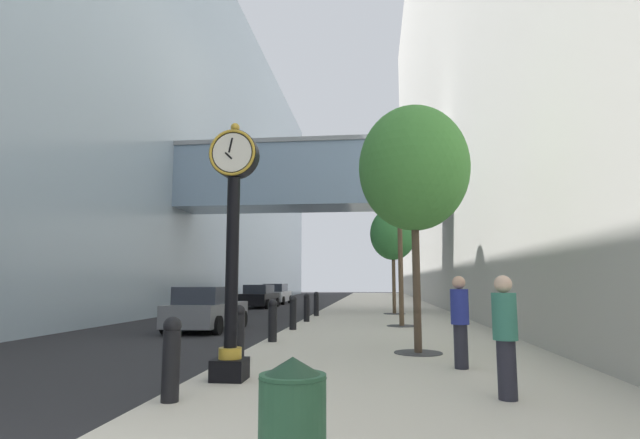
% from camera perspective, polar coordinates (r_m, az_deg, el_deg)
% --- Properties ---
extents(ground_plane, '(110.00, 110.00, 0.00)m').
position_cam_1_polar(ground_plane, '(29.89, 0.36, -10.63)').
color(ground_plane, '#262628').
rests_on(ground_plane, ground).
extents(sidewalk_right, '(7.17, 80.00, 0.14)m').
position_cam_1_polar(sidewalk_right, '(32.72, 7.27, -10.15)').
color(sidewalk_right, beige).
rests_on(sidewalk_right, ground).
extents(building_block_left, '(24.23, 80.00, 24.64)m').
position_cam_1_polar(building_block_left, '(37.51, -18.20, 9.40)').
color(building_block_left, '#93A8B7').
rests_on(building_block_left, ground).
extents(building_block_right, '(9.00, 80.00, 36.01)m').
position_cam_1_polar(building_block_right, '(37.47, 19.98, 18.90)').
color(building_block_right, '#B7B2A8').
rests_on(building_block_right, ground).
extents(street_clock, '(0.84, 0.55, 4.42)m').
position_cam_1_polar(street_clock, '(8.57, -10.13, -1.79)').
color(street_clock, black).
rests_on(street_clock, sidewalk_right).
extents(bollard_nearest, '(0.25, 0.25, 1.15)m').
position_cam_1_polar(bollard_nearest, '(7.30, -16.92, -15.02)').
color(bollard_nearest, black).
rests_on(bollard_nearest, sidewalk_right).
extents(bollard_second, '(0.25, 0.25, 1.15)m').
position_cam_1_polar(bollard_second, '(10.48, -9.43, -12.76)').
color(bollard_second, black).
rests_on(bollard_second, sidewalk_right).
extents(bollard_third, '(0.25, 0.25, 1.15)m').
position_cam_1_polar(bollard_third, '(13.76, -5.53, -11.48)').
color(bollard_third, black).
rests_on(bollard_third, sidewalk_right).
extents(bollard_fourth, '(0.25, 0.25, 1.15)m').
position_cam_1_polar(bollard_fourth, '(17.09, -3.16, -10.67)').
color(bollard_fourth, black).
rests_on(bollard_fourth, sidewalk_right).
extents(bollard_fifth, '(0.25, 0.25, 1.15)m').
position_cam_1_polar(bollard_fifth, '(20.44, -1.57, -10.11)').
color(bollard_fifth, black).
rests_on(bollard_fifth, sidewalk_right).
extents(bollard_sixth, '(0.25, 0.25, 1.15)m').
position_cam_1_polar(bollard_sixth, '(23.79, -0.43, -9.71)').
color(bollard_sixth, black).
rests_on(bollard_sixth, sidewalk_right).
extents(street_tree_near, '(2.63, 2.63, 5.84)m').
position_cam_1_polar(street_tree_near, '(12.02, 10.85, 5.82)').
color(street_tree_near, '#333335').
rests_on(street_tree_near, sidewalk_right).
extents(street_tree_mid_near, '(2.38, 2.38, 6.74)m').
position_cam_1_polar(street_tree_mid_near, '(18.98, 9.16, 4.14)').
color(street_tree_mid_near, '#333335').
rests_on(street_tree_mid_near, sidewalk_right).
extents(street_tree_mid_far, '(2.36, 2.36, 5.45)m').
position_cam_1_polar(street_tree_mid_far, '(25.64, 8.48, -1.69)').
color(street_tree_mid_far, '#333335').
rests_on(street_tree_mid_far, sidewalk_right).
extents(trash_bin, '(0.53, 0.53, 1.05)m').
position_cam_1_polar(trash_bin, '(4.04, -3.24, -22.83)').
color(trash_bin, '#234C33').
rests_on(trash_bin, sidewalk_right).
extents(pedestrian_walking, '(0.46, 0.46, 1.72)m').
position_cam_1_polar(pedestrian_walking, '(7.54, 20.74, -12.22)').
color(pedestrian_walking, '#23232D').
rests_on(pedestrian_walking, sidewalk_right).
extents(pedestrian_by_clock, '(0.47, 0.47, 1.73)m').
position_cam_1_polar(pedestrian_by_clock, '(9.88, 15.97, -11.05)').
color(pedestrian_by_clock, '#23232D').
rests_on(pedestrian_by_clock, sidewalk_right).
extents(car_black_near, '(2.10, 4.30, 1.56)m').
position_cam_1_polar(car_black_near, '(34.06, -7.05, -8.87)').
color(car_black_near, black).
rests_on(car_black_near, ground).
extents(car_grey_mid, '(2.11, 4.32, 1.58)m').
position_cam_1_polar(car_grey_mid, '(18.64, -13.02, -10.11)').
color(car_grey_mid, slate).
rests_on(car_grey_mid, ground).
extents(car_silver_far, '(1.96, 4.44, 1.60)m').
position_cam_1_polar(car_silver_far, '(39.71, -5.14, -8.63)').
color(car_silver_far, '#B7BABF').
rests_on(car_silver_far, ground).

